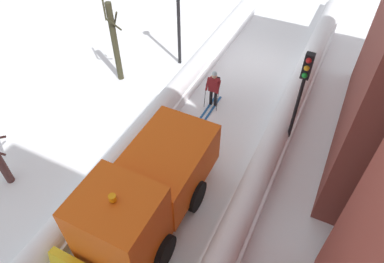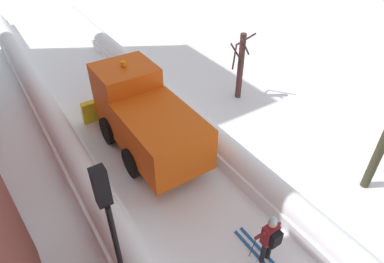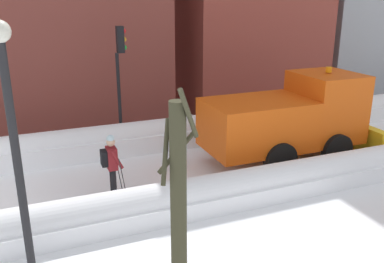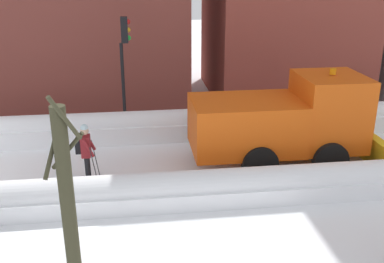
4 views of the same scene
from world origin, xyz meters
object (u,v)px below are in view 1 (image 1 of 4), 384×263
Objects in this scene: bare_tree_near at (115,42)px; street_lamp at (178,3)px; skier at (214,87)px; plow_truck at (147,192)px; traffic_light_pole at (302,87)px.

street_lamp is at bearing -128.75° from bare_tree_near.
bare_tree_near is at bearing 2.13° from skier.
street_lamp is (2.88, -2.28, 2.20)m from skier.
plow_truck is at bearing 131.44° from bare_tree_near.
street_lamp is at bearing -28.02° from traffic_light_pole.
plow_truck is at bearing 57.88° from traffic_light_pole.
skier is at bearing 141.62° from street_lamp.
street_lamp is at bearing -68.43° from plow_truck.
street_lamp is 1.22× the size of bare_tree_near.
plow_truck is at bearing 94.45° from skier.
bare_tree_near is at bearing -48.56° from plow_truck.
plow_truck is at bearing 111.57° from street_lamp.
plow_truck is 6.16m from traffic_light_pole.
plow_truck is 9.31m from street_lamp.
bare_tree_near is at bearing 51.25° from street_lamp.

